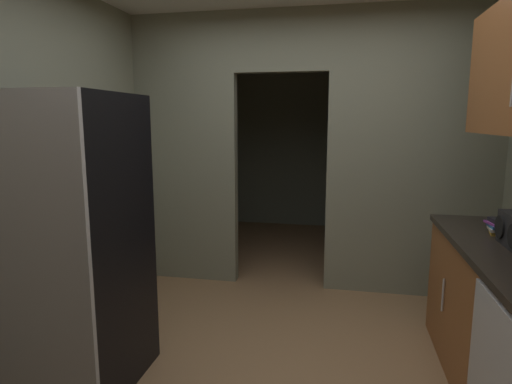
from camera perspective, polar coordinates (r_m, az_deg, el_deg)
name	(u,v)px	position (r m, az deg, el deg)	size (l,w,h in m)	color
kitchen_partition	(314,146)	(4.04, 7.67, 6.07)	(3.36, 0.12, 2.57)	gray
adjoining_room_shell	(318,143)	(5.80, 8.24, 6.38)	(3.36, 2.55, 2.57)	gray
refrigerator	(66,244)	(2.79, -23.85, -6.30)	(0.78, 0.78, 1.74)	black
book_stack	(500,226)	(3.07, 29.55, -3.96)	(0.16, 0.18, 0.10)	gold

